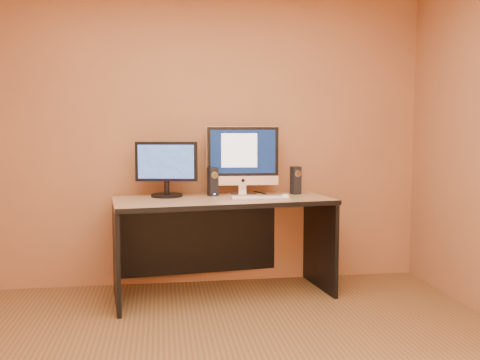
% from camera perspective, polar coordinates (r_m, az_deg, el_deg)
% --- Properties ---
extents(walls, '(4.00, 4.00, 2.60)m').
position_cam_1_polar(walls, '(2.79, -0.86, 3.63)').
color(walls, '#A36941').
rests_on(walls, ground).
extents(desk, '(1.84, 0.97, 0.82)m').
position_cam_1_polar(desk, '(4.48, -1.82, -7.16)').
color(desk, '#AD8056').
rests_on(desk, ground).
extents(imac, '(0.64, 0.27, 0.61)m').
position_cam_1_polar(imac, '(4.61, 0.33, 2.15)').
color(imac, silver).
rests_on(imac, desk).
extents(second_monitor, '(0.57, 0.35, 0.46)m').
position_cam_1_polar(second_monitor, '(4.53, -7.84, 1.13)').
color(second_monitor, black).
rests_on(second_monitor, desk).
extents(speaker_left, '(0.09, 0.10, 0.24)m').
position_cam_1_polar(speaker_left, '(4.56, -2.92, -0.18)').
color(speaker_left, black).
rests_on(speaker_left, desk).
extents(speaker_right, '(0.09, 0.09, 0.24)m').
position_cam_1_polar(speaker_right, '(4.70, 5.96, -0.03)').
color(speaker_right, black).
rests_on(speaker_right, desk).
extents(keyboard, '(0.48, 0.15, 0.02)m').
position_cam_1_polar(keyboard, '(4.37, 2.13, -1.91)').
color(keyboard, silver).
rests_on(keyboard, desk).
extents(mouse, '(0.07, 0.12, 0.04)m').
position_cam_1_polar(mouse, '(4.42, 4.89, -1.71)').
color(mouse, white).
rests_on(mouse, desk).
extents(cable_a, '(0.08, 0.23, 0.01)m').
position_cam_1_polar(cable_a, '(4.78, 2.05, -1.33)').
color(cable_a, black).
rests_on(cable_a, desk).
extents(cable_b, '(0.05, 0.20, 0.01)m').
position_cam_1_polar(cable_b, '(4.83, 0.78, -1.26)').
color(cable_b, black).
rests_on(cable_b, desk).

